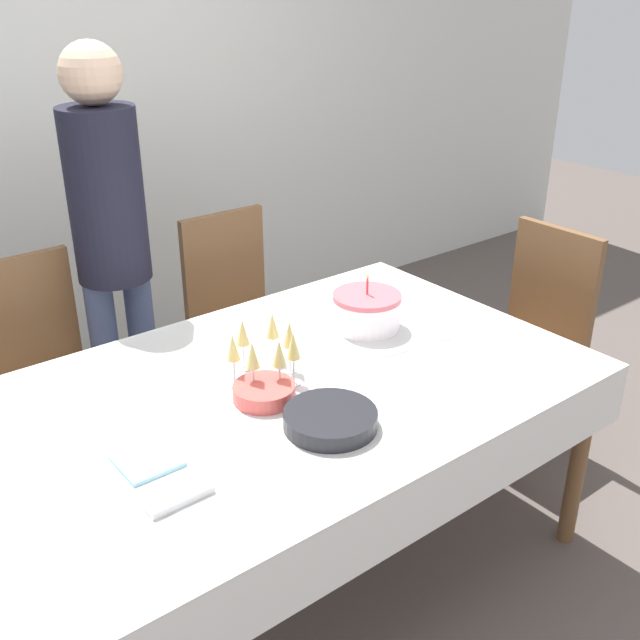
{
  "coord_description": "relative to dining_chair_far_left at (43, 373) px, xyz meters",
  "views": [
    {
      "loc": [
        -1.14,
        -1.66,
        1.91
      ],
      "look_at": [
        0.24,
        0.09,
        0.86
      ],
      "focal_mm": 42.0,
      "sensor_mm": 36.0,
      "label": 1
    }
  ],
  "objects": [
    {
      "name": "ground_plane",
      "position": [
        0.44,
        -0.92,
        -0.53
      ],
      "size": [
        12.0,
        12.0,
        0.0
      ],
      "primitive_type": "plane",
      "color": "#564C47"
    },
    {
      "name": "wall_back",
      "position": [
        0.44,
        0.98,
        0.82
      ],
      "size": [
        8.0,
        0.05,
        2.7
      ],
      "color": "silver",
      "rests_on": "ground_plane"
    },
    {
      "name": "dining_table",
      "position": [
        0.44,
        -0.92,
        0.11
      ],
      "size": [
        1.96,
        1.2,
        0.74
      ],
      "color": "white",
      "rests_on": "ground_plane"
    },
    {
      "name": "dining_chair_far_left",
      "position": [
        0.0,
        0.0,
        0.0
      ],
      "size": [
        0.44,
        0.44,
        0.96
      ],
      "color": "brown",
      "rests_on": "ground_plane"
    },
    {
      "name": "dining_chair_far_right",
      "position": [
        0.87,
        0.0,
        0.0
      ],
      "size": [
        0.42,
        0.42,
        0.96
      ],
      "color": "brown",
      "rests_on": "ground_plane"
    },
    {
      "name": "dining_chair_right_end",
      "position": [
        1.74,
        -0.92,
        0.0
      ],
      "size": [
        0.42,
        0.42,
        0.96
      ],
      "color": "brown",
      "rests_on": "ground_plane"
    },
    {
      "name": "birthday_cake",
      "position": [
        0.93,
        -0.78,
        0.27
      ],
      "size": [
        0.24,
        0.24,
        0.2
      ],
      "color": "white",
      "rests_on": "dining_table"
    },
    {
      "name": "champagne_tray",
      "position": [
        0.43,
        -0.87,
        0.29
      ],
      "size": [
        0.33,
        0.33,
        0.18
      ],
      "color": "silver",
      "rests_on": "dining_table"
    },
    {
      "name": "plate_stack_main",
      "position": [
        0.42,
        -1.2,
        0.23
      ],
      "size": [
        0.27,
        0.27,
        0.05
      ],
      "color": "black",
      "rests_on": "dining_table"
    },
    {
      "name": "plate_stack_dessert",
      "position": [
        0.36,
        -0.96,
        0.23
      ],
      "size": [
        0.19,
        0.19,
        0.05
      ],
      "color": "#CC4C47",
      "rests_on": "dining_table"
    },
    {
      "name": "cake_knife",
      "position": [
        0.96,
        -1.0,
        0.21
      ],
      "size": [
        0.3,
        0.06,
        0.0
      ],
      "color": "silver",
      "rests_on": "dining_table"
    },
    {
      "name": "fork_pile",
      "position": [
        -0.07,
        -1.22,
        0.22
      ],
      "size": [
        0.17,
        0.06,
        0.02
      ],
      "color": "silver",
      "rests_on": "dining_table"
    },
    {
      "name": "napkin_pile",
      "position": [
        -0.06,
        -1.04,
        0.21
      ],
      "size": [
        0.15,
        0.15,
        0.01
      ],
      "color": "#8CC6E0",
      "rests_on": "dining_table"
    },
    {
      "name": "person_standing",
      "position": [
        0.34,
        0.03,
        0.5
      ],
      "size": [
        0.28,
        0.28,
        1.69
      ],
      "color": "#3F4C72",
      "rests_on": "ground_plane"
    }
  ]
}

